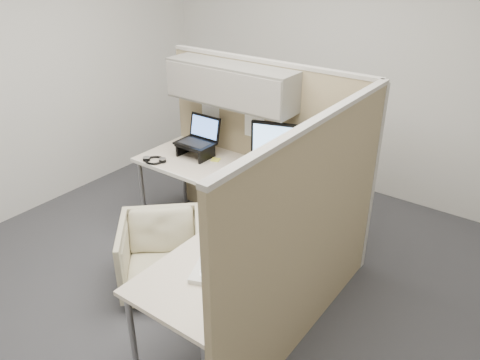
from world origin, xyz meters
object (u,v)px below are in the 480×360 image
Objects in this scene: monitor_left at (277,145)px; keyboard at (266,191)px; desk at (233,206)px; office_chair at (162,252)px.

keyboard is at bearing -88.67° from monitor_left.
desk is 0.67m from office_chair.
office_chair is 1.54× the size of keyboard.
office_chair is at bearing -133.85° from desk.
desk is 0.65m from monitor_left.
monitor_left is (0.03, 0.57, 0.32)m from desk.
desk reaches higher than office_chair.
desk is 4.76× the size of keyboard.
keyboard is (0.13, 0.26, 0.05)m from desk.
desk is 4.29× the size of monitor_left.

